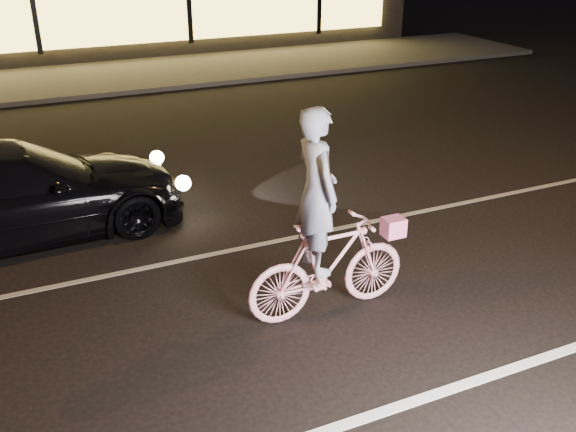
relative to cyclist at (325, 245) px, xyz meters
name	(u,v)px	position (x,y,z in m)	size (l,w,h in m)	color
ground	(184,358)	(-1.68, -0.18, -0.85)	(90.00, 90.00, 0.00)	black
lane_stripe_far	(140,269)	(-1.68, 1.82, -0.85)	(60.00, 0.10, 0.01)	gray
sidewalk	(50,83)	(-1.68, 12.82, -0.79)	(30.00, 4.00, 0.12)	#383533
cyclist	(325,245)	(0.00, 0.00, 0.00)	(1.90, 0.65, 2.39)	#FF4775
sedan	(13,193)	(-2.99, 3.41, -0.18)	(4.72, 2.17, 1.34)	black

